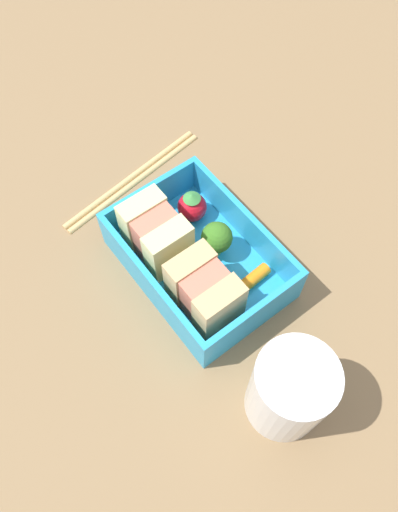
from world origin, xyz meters
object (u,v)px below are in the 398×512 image
object	(u,v)px
broccoli_floret	(218,239)
drinking_glass	(289,391)
strawberry_far_left	(192,206)
sandwich_left	(204,291)
carrot_stick_far_left	(252,280)
sandwich_center_left	(156,234)
chopstick_pair	(133,178)

from	to	relation	value
broccoli_floret	drinking_glass	size ratio (longest dim) A/B	0.48
broccoli_floret	strawberry_far_left	bearing A→B (deg)	-8.32
sandwich_left	carrot_stick_far_left	world-z (taller)	sandwich_left
sandwich_left	strawberry_far_left	xyz separation A→B (cm)	(9.03, -5.34, -1.27)
strawberry_far_left	sandwich_left	bearing A→B (deg)	149.39
broccoli_floret	drinking_glass	bearing A→B (deg)	163.09
drinking_glass	sandwich_left	bearing A→B (deg)	-0.58
sandwich_center_left	carrot_stick_far_left	bearing A→B (deg)	-149.86
broccoli_floret	drinking_glass	world-z (taller)	drinking_glass
strawberry_far_left	drinking_glass	distance (cm)	21.49
chopstick_pair	drinking_glass	world-z (taller)	drinking_glass
sandwich_center_left	drinking_glass	distance (cm)	19.52
sandwich_center_left	carrot_stick_far_left	xyz separation A→B (cm)	(-8.88, -5.15, -2.31)
strawberry_far_left	chopstick_pair	world-z (taller)	strawberry_far_left
carrot_stick_far_left	strawberry_far_left	bearing A→B (deg)	-1.07
sandwich_center_left	strawberry_far_left	bearing A→B (deg)	-77.47
broccoli_floret	chopstick_pair	distance (cm)	14.49
sandwich_left	chopstick_pair	xyz separation A→B (cm)	(17.73, -3.31, -3.80)
chopstick_pair	drinking_glass	size ratio (longest dim) A/B	2.06
carrot_stick_far_left	strawberry_far_left	distance (cm)	10.12
strawberry_far_left	chopstick_pair	size ratio (longest dim) A/B	0.19
sandwich_left	carrot_stick_far_left	size ratio (longest dim) A/B	1.59
sandwich_left	drinking_glass	xyz separation A→B (cm)	(-11.67, 0.12, 0.54)
carrot_stick_far_left	chopstick_pair	world-z (taller)	carrot_stick_far_left
strawberry_far_left	carrot_stick_far_left	bearing A→B (deg)	178.93
broccoli_floret	chopstick_pair	world-z (taller)	broccoli_floret
sandwich_left	strawberry_far_left	bearing A→B (deg)	-30.61
drinking_glass	carrot_stick_far_left	bearing A→B (deg)	-26.36
sandwich_left	strawberry_far_left	size ratio (longest dim) A/B	1.76
sandwich_left	broccoli_floret	world-z (taller)	sandwich_left
broccoli_floret	drinking_glass	distance (cm)	16.13
sandwich_left	carrot_stick_far_left	bearing A→B (deg)	-101.34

